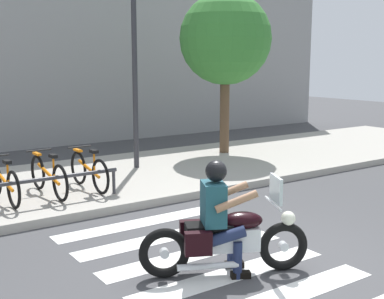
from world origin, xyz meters
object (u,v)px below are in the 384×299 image
(bicycle_3, at_px, (89,171))
(bicycle_2, at_px, (48,176))
(bicycle_1, at_px, (4,182))
(tree_near_rack, at_px, (225,39))
(bike_rack, at_px, (36,182))
(rider, at_px, (220,210))
(motorcycle, at_px, (226,238))
(street_lamp, at_px, (135,57))

(bicycle_3, bearing_deg, bicycle_2, 179.97)
(bicycle_1, xyz_separation_m, tree_near_rack, (6.21, 1.69, 2.63))
(bicycle_1, distance_m, bike_rack, 0.68)
(bicycle_1, bearing_deg, rider, -71.37)
(motorcycle, relative_size, bicycle_2, 1.12)
(bicycle_3, xyz_separation_m, bike_rack, (-1.19, -0.55, 0.05))
(motorcycle, relative_size, tree_near_rack, 0.45)
(bicycle_2, bearing_deg, bicycle_1, 179.99)
(motorcycle, distance_m, bicycle_1, 4.57)
(bicycle_3, relative_size, tree_near_rack, 0.37)
(bicycle_2, xyz_separation_m, bike_rack, (-0.40, -0.55, 0.04))
(rider, bearing_deg, bicycle_3, 88.12)
(street_lamp, bearing_deg, motorcycle, -107.81)
(motorcycle, distance_m, bike_rack, 3.92)
(rider, distance_m, bike_rack, 3.87)
(bicycle_1, relative_size, tree_near_rack, 0.39)
(bicycle_2, distance_m, bicycle_3, 0.79)
(bicycle_1, distance_m, tree_near_rack, 6.95)
(bicycle_1, xyz_separation_m, bicycle_2, (0.79, -0.00, 0.01))
(bicycle_3, bearing_deg, bicycle_1, 179.98)
(tree_near_rack, bearing_deg, bicycle_3, -159.89)
(rider, bearing_deg, street_lamp, 71.44)
(bicycle_3, relative_size, bike_rack, 0.55)
(bicycle_1, height_order, bicycle_3, bicycle_3)
(bicycle_3, distance_m, street_lamp, 3.05)
(motorcycle, xyz_separation_m, tree_near_rack, (4.70, 6.01, 2.68))
(bike_rack, bearing_deg, bicycle_3, 25.01)
(bicycle_3, height_order, bike_rack, bicycle_3)
(street_lamp, height_order, tree_near_rack, street_lamp)
(motorcycle, height_order, bicycle_1, motorcycle)
(bicycle_1, relative_size, street_lamp, 0.38)
(bicycle_2, bearing_deg, motorcycle, -80.53)
(rider, bearing_deg, bike_rack, 105.70)
(bike_rack, height_order, tree_near_rack, tree_near_rack)
(bicycle_1, bearing_deg, bicycle_3, -0.02)
(bicycle_3, distance_m, bike_rack, 1.31)
(street_lamp, bearing_deg, tree_near_rack, 7.86)
(bicycle_1, xyz_separation_m, bike_rack, (0.40, -0.55, 0.05))
(rider, height_order, tree_near_rack, tree_near_rack)
(rider, distance_m, tree_near_rack, 7.98)
(bike_rack, xyz_separation_m, street_lamp, (2.92, 1.85, 2.11))
(bicycle_1, bearing_deg, tree_near_rack, 15.26)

